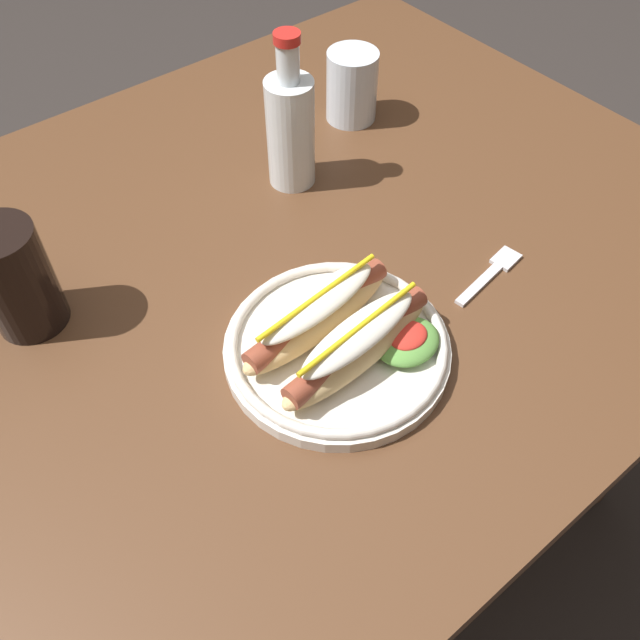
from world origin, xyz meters
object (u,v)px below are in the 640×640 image
(fork, at_px, (492,272))
(soda_cup, at_px, (15,279))
(hot_dog_plate, at_px, (340,339))
(water_cup, at_px, (352,86))
(glass_bottle, at_px, (290,128))

(fork, relative_size, soda_cup, 0.91)
(fork, bearing_deg, hot_dog_plate, 165.42)
(hot_dog_plate, bearing_deg, soda_cup, 133.10)
(hot_dog_plate, relative_size, water_cup, 2.38)
(water_cup, xyz_separation_m, glass_bottle, (-0.16, -0.07, 0.03))
(soda_cup, bearing_deg, glass_bottle, 2.56)
(hot_dog_plate, xyz_separation_m, fork, (0.23, -0.02, -0.02))
(soda_cup, bearing_deg, fork, -31.10)
(fork, height_order, glass_bottle, glass_bottle)
(hot_dog_plate, xyz_separation_m, soda_cup, (-0.25, 0.26, 0.04))
(fork, xyz_separation_m, glass_bottle, (-0.08, 0.30, 0.08))
(fork, bearing_deg, water_cup, 68.31)
(fork, distance_m, water_cup, 0.38)
(hot_dog_plate, bearing_deg, water_cup, 48.11)
(glass_bottle, bearing_deg, soda_cup, -177.44)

